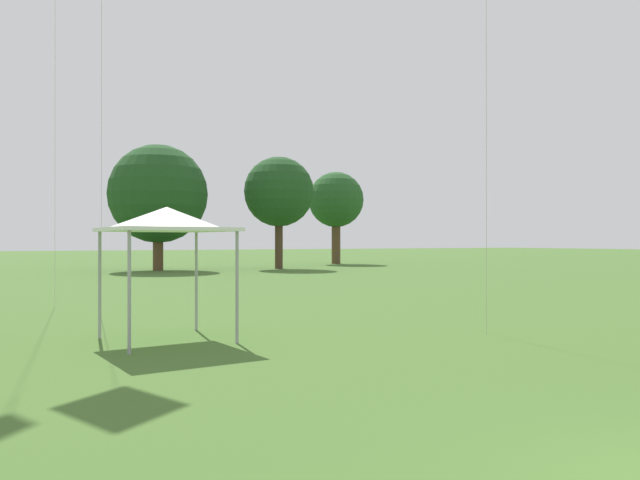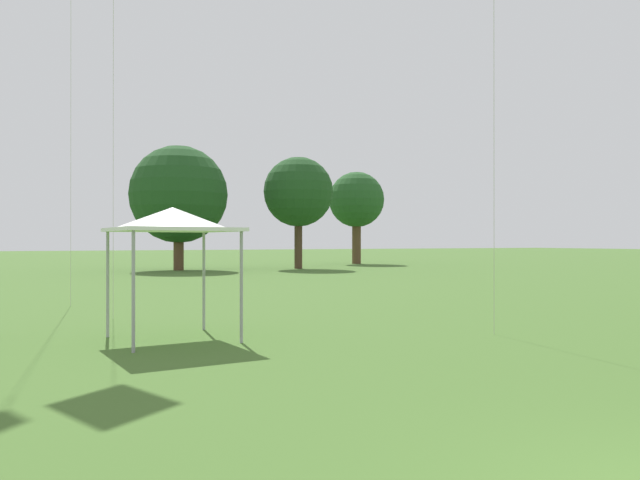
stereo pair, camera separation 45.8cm
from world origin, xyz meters
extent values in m
cube|color=white|center=(-1.99, 11.04, 2.45)|extent=(2.76, 2.76, 0.08)
cone|color=white|center=(-1.99, 11.04, 2.72)|extent=(2.62, 2.62, 0.46)
cylinder|color=#99999E|center=(-3.23, 12.10, 1.21)|extent=(0.07, 0.07, 2.41)
cylinder|color=#99999E|center=(-0.93, 12.29, 1.21)|extent=(0.07, 0.07, 2.41)
cylinder|color=#99999E|center=(-3.05, 9.80, 1.21)|extent=(0.07, 0.07, 2.41)
cylinder|color=#99999E|center=(-0.75, 9.99, 1.21)|extent=(0.07, 0.07, 2.41)
cylinder|color=#BCB7A8|center=(-3.42, 19.81, 9.28)|extent=(0.01, 0.01, 18.56)
cylinder|color=#BCB7A8|center=(-2.62, 15.62, 6.37)|extent=(0.01, 0.01, 12.74)
cylinder|color=brown|center=(24.75, 49.82, 2.38)|extent=(0.85, 0.85, 4.77)
sphere|color=#235123|center=(24.75, 49.82, 6.24)|extent=(5.37, 5.37, 5.37)
cylinder|color=#473323|center=(15.31, 42.62, 2.31)|extent=(0.63, 0.63, 4.62)
sphere|color=#1E471E|center=(15.31, 42.62, 6.15)|extent=(5.58, 5.58, 5.58)
cylinder|color=brown|center=(6.05, 44.08, 1.86)|extent=(0.76, 0.76, 3.72)
sphere|color=#1E471E|center=(6.05, 44.08, 5.74)|extent=(7.36, 7.36, 7.36)
camera|label=1|loc=(-5.58, -2.62, 2.20)|focal=35.00mm
camera|label=2|loc=(-5.17, -2.83, 2.20)|focal=35.00mm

